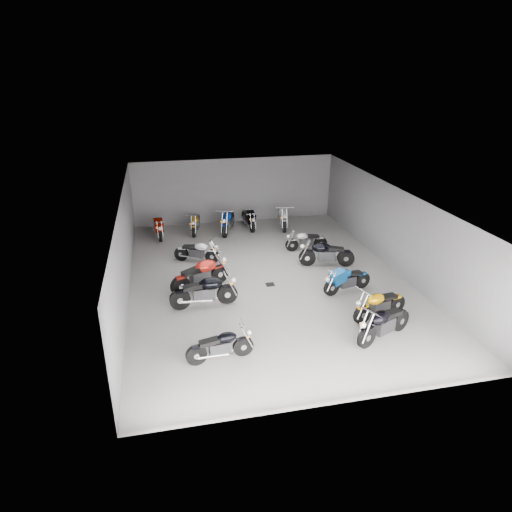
% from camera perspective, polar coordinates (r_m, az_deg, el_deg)
% --- Properties ---
extents(ground, '(14.00, 14.00, 0.00)m').
position_cam_1_polar(ground, '(17.14, 1.37, -2.86)').
color(ground, '#989690').
rests_on(ground, ground).
extents(wall_back, '(10.00, 0.10, 3.20)m').
position_cam_1_polar(wall_back, '(23.05, -2.70, 8.19)').
color(wall_back, slate).
rests_on(wall_back, ground).
extents(wall_left, '(0.10, 14.00, 3.20)m').
position_cam_1_polar(wall_left, '(16.15, -16.09, 0.73)').
color(wall_left, slate).
rests_on(wall_left, ground).
extents(wall_right, '(0.10, 14.00, 3.20)m').
position_cam_1_polar(wall_right, '(18.28, 16.87, 3.23)').
color(wall_right, slate).
rests_on(wall_right, ground).
extents(ceiling, '(10.00, 14.00, 0.04)m').
position_cam_1_polar(ceiling, '(16.01, 1.48, 7.58)').
color(ceiling, black).
rests_on(ceiling, wall_back).
extents(drain_grate, '(0.32, 0.32, 0.01)m').
position_cam_1_polar(drain_grate, '(16.70, 1.77, -3.57)').
color(drain_grate, black).
rests_on(drain_grate, ground).
extents(motorcycle_left_a, '(1.88, 0.42, 0.83)m').
position_cam_1_polar(motorcycle_left_a, '(12.55, -4.41, -11.07)').
color(motorcycle_left_a, black).
rests_on(motorcycle_left_a, ground).
extents(motorcycle_left_c, '(2.27, 0.46, 1.00)m').
position_cam_1_polar(motorcycle_left_c, '(15.13, -6.44, -4.42)').
color(motorcycle_left_c, black).
rests_on(motorcycle_left_c, ground).
extents(motorcycle_left_d, '(2.16, 1.10, 1.02)m').
position_cam_1_polar(motorcycle_left_d, '(16.30, -6.91, -2.29)').
color(motorcycle_left_d, black).
rests_on(motorcycle_left_d, ground).
extents(motorcycle_left_f, '(1.79, 0.89, 0.84)m').
position_cam_1_polar(motorcycle_left_f, '(18.57, -7.37, 0.58)').
color(motorcycle_left_f, black).
rests_on(motorcycle_left_f, ground).
extents(motorcycle_right_a, '(2.04, 1.05, 0.96)m').
position_cam_1_polar(motorcycle_right_a, '(13.84, 15.67, -8.08)').
color(motorcycle_right_a, black).
rests_on(motorcycle_right_a, ground).
extents(motorcycle_right_b, '(1.99, 0.70, 0.89)m').
position_cam_1_polar(motorcycle_right_b, '(14.89, 15.18, -5.86)').
color(motorcycle_right_b, black).
rests_on(motorcycle_right_b, ground).
extents(motorcycle_right_c, '(1.90, 0.62, 0.85)m').
position_cam_1_polar(motorcycle_right_c, '(16.32, 11.28, -2.92)').
color(motorcycle_right_c, black).
rests_on(motorcycle_right_c, ground).
extents(motorcycle_right_e, '(2.17, 0.69, 0.97)m').
position_cam_1_polar(motorcycle_right_e, '(18.23, 8.74, 0.31)').
color(motorcycle_right_e, black).
rests_on(motorcycle_right_e, ground).
extents(motorcycle_right_f, '(1.85, 0.36, 0.81)m').
position_cam_1_polar(motorcycle_right_f, '(19.70, 6.25, 1.94)').
color(motorcycle_right_f, black).
rests_on(motorcycle_right_f, ground).
extents(motorcycle_back_a, '(0.47, 2.08, 0.92)m').
position_cam_1_polar(motorcycle_back_a, '(21.61, -12.16, 3.62)').
color(motorcycle_back_a, black).
rests_on(motorcycle_back_a, ground).
extents(motorcycle_back_b, '(0.59, 1.97, 0.88)m').
position_cam_1_polar(motorcycle_back_b, '(21.89, -7.55, 4.13)').
color(motorcycle_back_b, black).
rests_on(motorcycle_back_b, ground).
extents(motorcycle_back_c, '(0.94, 2.25, 1.03)m').
position_cam_1_polar(motorcycle_back_c, '(21.79, -3.51, 4.43)').
color(motorcycle_back_c, black).
rests_on(motorcycle_back_c, ground).
extents(motorcycle_back_d, '(0.44, 2.06, 0.90)m').
position_cam_1_polar(motorcycle_back_d, '(22.31, -0.96, 4.74)').
color(motorcycle_back_d, black).
rests_on(motorcycle_back_d, ground).
extents(motorcycle_back_e, '(0.59, 2.25, 0.99)m').
position_cam_1_polar(motorcycle_back_e, '(22.44, 3.37, 4.94)').
color(motorcycle_back_e, black).
rests_on(motorcycle_back_e, ground).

